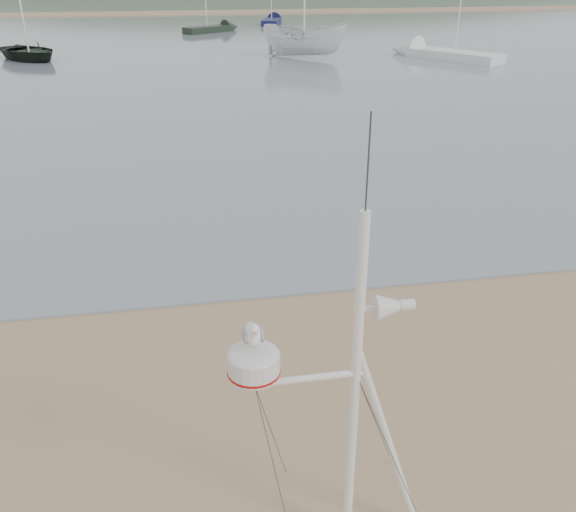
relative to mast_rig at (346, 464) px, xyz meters
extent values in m
plane|color=#906F53|center=(-2.15, 0.98, -1.04)|extent=(560.00, 560.00, 0.00)
cube|color=#906F53|center=(-2.15, 70.98, -0.96)|extent=(560.00, 7.00, 0.07)
ellipsoid|color=#1E3214|center=(37.85, 235.98, -23.04)|extent=(400.00, 180.00, 80.00)
cylinder|color=silver|center=(0.05, 0.04, 0.73)|extent=(0.09, 0.09, 3.53)
cylinder|color=silver|center=(0.43, 0.04, 0.11)|extent=(0.82, 0.07, 2.31)
cylinder|color=silver|center=(-0.43, 0.04, 0.99)|extent=(1.15, 0.06, 0.06)
cylinder|color=#2D382D|center=(0.05, 0.04, 2.84)|extent=(0.01, 0.01, 0.79)
cube|color=silver|center=(-0.83, 0.04, 1.06)|extent=(0.14, 0.14, 0.08)
cylinder|color=silver|center=(-0.83, 0.04, 1.20)|extent=(0.44, 0.44, 0.19)
cylinder|color=#AD100C|center=(-0.83, 0.04, 1.13)|extent=(0.45, 0.45, 0.02)
ellipsoid|color=silver|center=(-0.83, 0.04, 1.29)|extent=(0.44, 0.44, 0.12)
cone|color=silver|center=(0.30, 0.04, 1.63)|extent=(0.23, 0.23, 0.23)
cylinder|color=silver|center=(0.46, 0.04, 1.63)|extent=(0.12, 0.10, 0.10)
cube|color=silver|center=(0.14, 0.04, 1.63)|extent=(0.18, 0.04, 0.04)
cylinder|color=tan|center=(-0.85, 0.04, 1.39)|extent=(0.01, 0.01, 0.06)
cylinder|color=tan|center=(-0.81, 0.04, 1.39)|extent=(0.01, 0.01, 0.06)
ellipsoid|color=white|center=(-0.83, 0.04, 1.49)|extent=(0.15, 0.24, 0.18)
ellipsoid|color=gray|center=(-0.90, 0.03, 1.49)|extent=(0.05, 0.19, 0.11)
ellipsoid|color=gray|center=(-0.76, 0.03, 1.49)|extent=(0.05, 0.19, 0.11)
cone|color=white|center=(-0.83, 0.17, 1.47)|extent=(0.08, 0.07, 0.08)
ellipsoid|color=white|center=(-0.83, -0.04, 1.56)|extent=(0.07, 0.07, 0.10)
sphere|color=white|center=(-0.83, -0.07, 1.61)|extent=(0.08, 0.08, 0.08)
cone|color=gold|center=(-0.83, -0.11, 1.61)|extent=(0.02, 0.04, 0.02)
imported|color=black|center=(-9.54, 35.37, 1.40)|extent=(3.28, 2.94, 4.80)
imported|color=silver|center=(6.53, 33.41, 1.66)|extent=(2.81, 2.79, 5.32)
cube|color=black|center=(1.71, 49.19, -0.75)|extent=(4.10, 3.47, 0.50)
cone|color=black|center=(3.84, 50.73, -0.75)|extent=(1.93, 1.91, 1.31)
cube|color=#12133F|center=(8.03, 55.37, -0.75)|extent=(2.55, 4.58, 0.50)
cone|color=#12133F|center=(8.80, 58.06, -0.75)|extent=(1.77, 1.86, 1.40)
cube|color=silver|center=(15.09, 30.97, -0.75)|extent=(4.66, 5.74, 0.50)
cone|color=silver|center=(13.07, 33.99, -0.75)|extent=(2.62, 2.66, 1.82)
camera|label=1|loc=(-1.29, -4.07, 4.18)|focal=38.00mm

